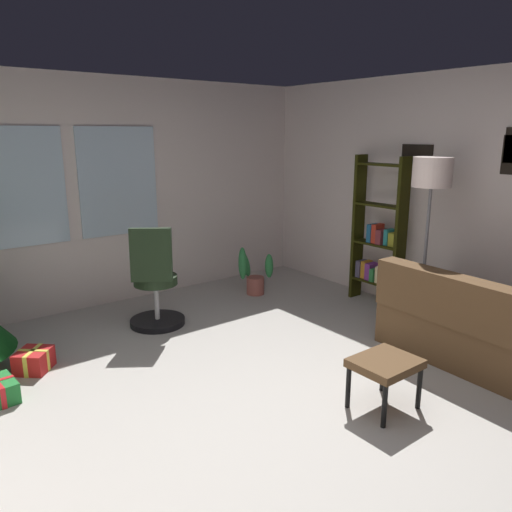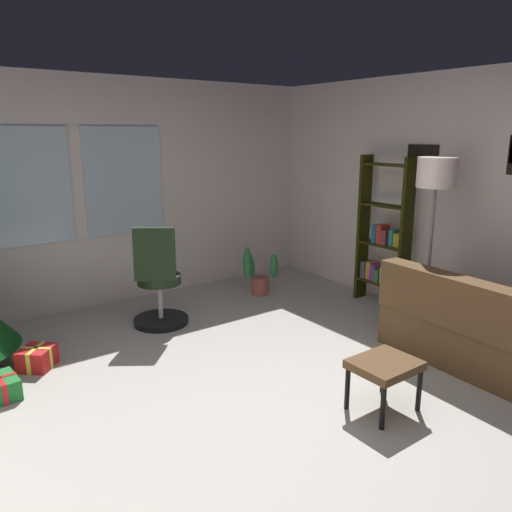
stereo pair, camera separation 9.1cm
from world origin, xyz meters
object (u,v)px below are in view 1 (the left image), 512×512
office_chair (155,288)px  footstool (385,367)px  bookshelf (378,240)px  gift_box_red (34,360)px  potted_plant (253,275)px  floor_lamp (431,184)px  couch (501,333)px

office_chair → footstool: bearing=-76.4°
bookshelf → gift_box_red: bearing=170.0°
footstool → gift_box_red: size_ratio=1.23×
footstool → office_chair: (-0.58, 2.40, 0.09)m
office_chair → potted_plant: 1.44m
floor_lamp → gift_box_red: bearing=157.0°
couch → floor_lamp: 1.48m
office_chair → bookshelf: bookshelf is taller
couch → bookshelf: 1.78m
potted_plant → footstool: bearing=-107.7°
bookshelf → floor_lamp: size_ratio=0.99×
gift_box_red → bookshelf: 3.72m
footstool → potted_plant: bearing=72.3°
gift_box_red → office_chair: 1.32m
office_chair → floor_lamp: (2.09, -1.67, 1.04)m
couch → bookshelf: size_ratio=1.06×
gift_box_red → potted_plant: size_ratio=0.60×
couch → gift_box_red: couch is taller
potted_plant → couch: bearing=-79.4°
couch → footstool: couch is taller
footstool → bookshelf: bookshelf is taller
couch → potted_plant: couch is taller
couch → gift_box_red: size_ratio=4.87×
couch → office_chair: (-1.94, 2.56, 0.13)m
footstool → office_chair: size_ratio=0.43×
gift_box_red → office_chair: (1.25, 0.25, 0.32)m
potted_plant → office_chair: bearing=-171.2°
gift_box_red → bookshelf: size_ratio=0.22×
gift_box_red → bookshelf: (3.61, -0.64, 0.65)m
potted_plant → gift_box_red: bearing=-170.0°
gift_box_red → floor_lamp: floor_lamp is taller
footstool → gift_box_red: footstool is taller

